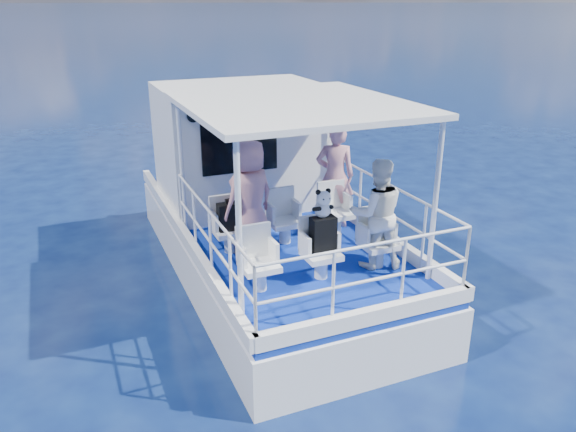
% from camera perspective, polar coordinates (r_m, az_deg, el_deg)
% --- Properties ---
extents(ground, '(2000.00, 2000.00, 0.00)m').
position_cam_1_polar(ground, '(9.14, 0.18, -8.32)').
color(ground, '#08143D').
rests_on(ground, ground).
extents(hull, '(3.00, 7.00, 1.60)m').
position_cam_1_polar(hull, '(9.96, -2.08, -5.71)').
color(hull, white).
rests_on(hull, ground).
extents(deck, '(2.90, 6.90, 0.10)m').
position_cam_1_polar(deck, '(9.61, -2.15, -1.18)').
color(deck, navy).
rests_on(deck, hull).
extents(cabin, '(2.85, 2.00, 2.20)m').
position_cam_1_polar(cabin, '(10.42, -4.79, 7.20)').
color(cabin, white).
rests_on(cabin, deck).
extents(canopy, '(3.00, 3.20, 0.08)m').
position_cam_1_polar(canopy, '(7.90, 0.78, 11.24)').
color(canopy, white).
rests_on(canopy, cabin).
extents(canopy_posts, '(2.77, 2.97, 2.20)m').
position_cam_1_polar(canopy_posts, '(8.13, 0.89, 3.24)').
color(canopy_posts, white).
rests_on(canopy_posts, deck).
extents(railings, '(2.84, 3.59, 1.00)m').
position_cam_1_polar(railings, '(8.06, 1.79, -1.48)').
color(railings, white).
rests_on(railings, deck).
extents(seat_port_fwd, '(0.48, 0.46, 0.38)m').
position_cam_1_polar(seat_port_fwd, '(8.55, -5.90, -2.45)').
color(seat_port_fwd, white).
rests_on(seat_port_fwd, deck).
extents(seat_center_fwd, '(0.48, 0.46, 0.38)m').
position_cam_1_polar(seat_center_fwd, '(8.83, -0.32, -1.56)').
color(seat_center_fwd, white).
rests_on(seat_center_fwd, deck).
extents(seat_stbd_fwd, '(0.48, 0.46, 0.38)m').
position_cam_1_polar(seat_stbd_fwd, '(9.19, 4.87, -0.71)').
color(seat_stbd_fwd, white).
rests_on(seat_stbd_fwd, deck).
extents(seat_port_aft, '(0.48, 0.46, 0.38)m').
position_cam_1_polar(seat_port_aft, '(7.44, -2.90, -6.15)').
color(seat_port_aft, white).
rests_on(seat_port_aft, deck).
extents(seat_center_aft, '(0.48, 0.46, 0.38)m').
position_cam_1_polar(seat_center_aft, '(7.75, 3.38, -4.97)').
color(seat_center_aft, white).
rests_on(seat_center_aft, deck).
extents(seat_stbd_aft, '(0.48, 0.46, 0.38)m').
position_cam_1_polar(seat_stbd_aft, '(8.16, 9.08, -3.84)').
color(seat_stbd_aft, white).
rests_on(seat_stbd_aft, deck).
extents(passenger_port_fwd, '(0.76, 0.65, 1.73)m').
position_cam_1_polar(passenger_port_fwd, '(8.33, -3.90, 1.97)').
color(passenger_port_fwd, '#CC848A').
rests_on(passenger_port_fwd, deck).
extents(passenger_stbd_fwd, '(0.75, 0.64, 1.75)m').
position_cam_1_polar(passenger_stbd_fwd, '(9.32, 4.79, 4.07)').
color(passenger_stbd_fwd, pink).
rests_on(passenger_stbd_fwd, deck).
extents(passenger_stbd_aft, '(0.92, 0.81, 1.59)m').
position_cam_1_polar(passenger_stbd_aft, '(7.94, 9.01, 0.21)').
color(passenger_stbd_aft, white).
rests_on(passenger_stbd_aft, deck).
extents(backpack_port, '(0.32, 0.18, 0.42)m').
position_cam_1_polar(backpack_port, '(8.36, -6.06, -0.06)').
color(backpack_port, black).
rests_on(backpack_port, seat_port_fwd).
extents(backpack_center, '(0.34, 0.19, 0.51)m').
position_cam_1_polar(backpack_center, '(7.57, 3.57, -1.94)').
color(backpack_center, black).
rests_on(backpack_center, seat_center_aft).
extents(compact_camera, '(0.11, 0.06, 0.06)m').
position_cam_1_polar(compact_camera, '(8.28, -6.04, 1.51)').
color(compact_camera, black).
rests_on(compact_camera, backpack_port).
extents(panda, '(0.25, 0.21, 0.39)m').
position_cam_1_polar(panda, '(7.43, 3.57, 1.31)').
color(panda, silver).
rests_on(panda, backpack_center).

